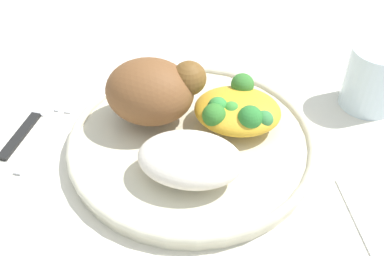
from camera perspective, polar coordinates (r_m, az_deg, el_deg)
The scene contains 8 objects.
ground_plane at distance 0.52m, azimuth -0.00°, elevation -2.54°, with size 2.00×2.00×0.00m, color silver.
plate at distance 0.51m, azimuth -0.00°, elevation -1.66°, with size 0.28×0.28×0.02m.
roasted_chicken at distance 0.51m, azimuth -4.91°, elevation 4.74°, with size 0.11×0.08×0.07m.
rice_pile at distance 0.45m, azimuth -0.26°, elevation -3.92°, with size 0.11×0.07×0.04m, color white.
mac_cheese_with_broccoli at distance 0.51m, azimuth 5.65°, elevation 2.33°, with size 0.10×0.09×0.04m.
fork at distance 0.57m, azimuth -17.28°, elevation 0.30°, with size 0.03×0.14×0.01m.
knife at distance 0.59m, azimuth -19.05°, elevation 1.66°, with size 0.03×0.19×0.01m.
water_glass at distance 0.60m, azimuth 21.84°, elevation 5.85°, with size 0.07×0.07×0.08m, color silver.
Camera 1 is at (0.06, -0.37, 0.36)m, focal length 42.41 mm.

